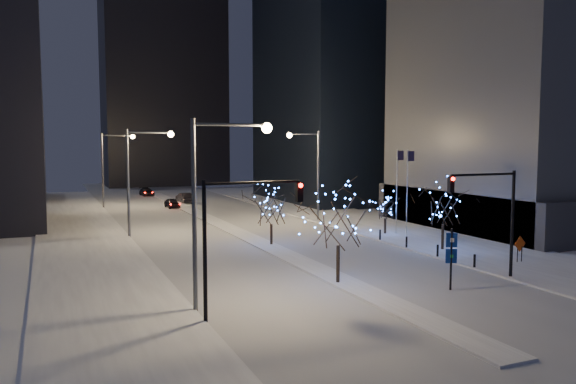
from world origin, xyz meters
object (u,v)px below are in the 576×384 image
street_lamp_east (311,164)px  traffic_signal_east (494,207)px  street_lamp_w_mid (140,167)px  wayfinding_sign (451,253)px  car_mid (184,198)px  holiday_tree_plaza_near (443,204)px  holiday_tree_plaza_far (385,207)px  car_far (147,192)px  street_lamp_w_near (214,187)px  holiday_tree_median_far (271,206)px  construction_sign (520,246)px  holiday_tree_median_near (338,214)px  traffic_signal_west (236,225)px  car_near (172,203)px  street_lamp_w_far (111,160)px

street_lamp_east → traffic_signal_east: bearing=-92.3°
street_lamp_w_mid → wayfinding_sign: street_lamp_w_mid is taller
car_mid → holiday_tree_plaza_near: holiday_tree_plaza_near is taller
car_mid → wayfinding_sign: wayfinding_sign is taller
holiday_tree_plaza_far → car_far: bearing=106.3°
street_lamp_w_near → car_mid: 53.91m
traffic_signal_east → holiday_tree_median_far: traffic_signal_east is taller
holiday_tree_plaza_far → construction_sign: size_ratio=2.06×
street_lamp_w_near → car_far: size_ratio=2.29×
street_lamp_w_mid → holiday_tree_median_near: size_ratio=1.52×
traffic_signal_west → car_near: 49.54m
street_lamp_w_mid → holiday_tree_plaza_near: 27.31m
street_lamp_w_mid → holiday_tree_plaza_near: (21.41, -16.74, -2.66)m
car_near → car_far: size_ratio=0.87×
street_lamp_w_mid → traffic_signal_east: (17.88, -26.00, -1.74)m
car_far → street_lamp_w_far: bearing=-118.7°
holiday_tree_plaza_far → street_lamp_east: bearing=102.5°
traffic_signal_west → holiday_tree_median_near: 8.94m
holiday_tree_plaza_near → construction_sign: size_ratio=3.00×
traffic_signal_east → holiday_tree_plaza_near: traffic_signal_east is taller
traffic_signal_east → holiday_tree_median_far: 18.83m
holiday_tree_median_far → street_lamp_w_near: bearing=-120.9°
street_lamp_w_far → car_mid: street_lamp_w_far is taller
holiday_tree_plaza_near → street_lamp_w_near: bearing=-158.9°
street_lamp_w_far → holiday_tree_plaza_near: (21.41, -41.74, -2.66)m
car_far → holiday_tree_plaza_near: 59.33m
street_lamp_east → car_near: street_lamp_east is taller
traffic_signal_west → car_far: traffic_signal_west is taller
holiday_tree_plaza_far → construction_sign: holiday_tree_plaza_far is taller
construction_sign → street_lamp_w_mid: bearing=130.5°
street_lamp_w_far → car_far: 18.28m
wayfinding_sign → construction_sign: bearing=45.8°
wayfinding_sign → holiday_tree_median_far: bearing=127.8°
traffic_signal_east → holiday_tree_median_far: bearing=116.7°
holiday_tree_plaza_far → street_lamp_w_far: bearing=122.9°
street_lamp_w_near → car_near: 47.82m
holiday_tree_plaza_near → wayfinding_sign: (-7.47, -10.05, -1.56)m
car_near → holiday_tree_plaza_far: (14.07, -30.06, 2.06)m
holiday_tree_median_far → street_lamp_w_mid: bearing=135.7°
street_lamp_w_near → construction_sign: bearing=5.1°
car_near → holiday_tree_median_far: 31.29m
street_lamp_east → street_lamp_w_mid: bearing=-171.0°
street_lamp_w_near → construction_sign: size_ratio=5.27×
holiday_tree_median_far → holiday_tree_plaza_near: (11.97, -7.52, 0.41)m
street_lamp_w_far → construction_sign: size_ratio=5.27×
traffic_signal_east → construction_sign: traffic_signal_east is taller
street_lamp_w_mid → car_mid: size_ratio=2.26×
car_near → car_mid: (3.00, 5.71, 0.09)m
car_near → car_mid: size_ratio=0.85×
traffic_signal_east → street_lamp_w_far: bearing=109.3°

